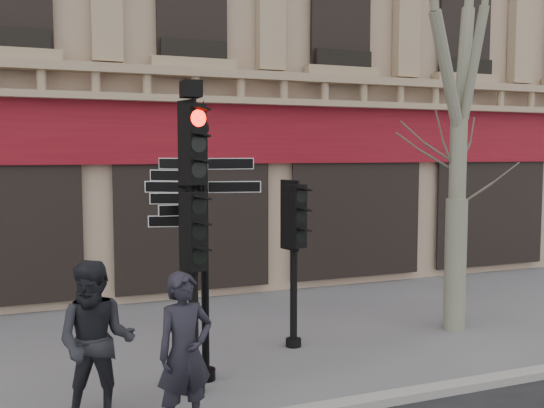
{
  "coord_description": "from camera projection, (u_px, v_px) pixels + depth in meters",
  "views": [
    {
      "loc": [
        -3.13,
        -7.83,
        3.19
      ],
      "look_at": [
        0.14,
        0.6,
        2.42
      ],
      "focal_mm": 40.0,
      "sensor_mm": 36.0,
      "label": 1
    }
  ],
  "objects": [
    {
      "name": "traffic_signal_secondary",
      "position": [
        294.0,
        234.0,
        9.83
      ],
      "size": [
        0.52,
        0.42,
        2.68
      ],
      "rotation": [
        0.0,
        0.0,
        0.25
      ],
      "color": "black",
      "rests_on": "ground"
    },
    {
      "name": "fingerpost",
      "position": [
        204.0,
        194.0,
        8.3
      ],
      "size": [
        2.16,
        2.16,
        3.91
      ],
      "rotation": [
        0.0,
        0.0,
        -0.41
      ],
      "color": "black",
      "rests_on": "ground"
    },
    {
      "name": "pedestrian_b",
      "position": [
        96.0,
        343.0,
        7.09
      ],
      "size": [
        1.12,
        0.99,
        1.94
      ],
      "primitive_type": "imported",
      "rotation": [
        0.0,
        0.0,
        -0.32
      ],
      "color": "black",
      "rests_on": "ground"
    },
    {
      "name": "traffic_signal_main",
      "position": [
        192.0,
        199.0,
        7.84
      ],
      "size": [
        0.52,
        0.42,
        4.1
      ],
      "rotation": [
        0.0,
        0.0,
        0.25
      ],
      "color": "black",
      "rests_on": "ground"
    },
    {
      "name": "ground",
      "position": [
        278.0,
        376.0,
        8.68
      ],
      "size": [
        80.0,
        80.0,
        0.0
      ],
      "primitive_type": "plane",
      "color": "#58585C",
      "rests_on": "ground"
    },
    {
      "name": "pedestrian_a",
      "position": [
        185.0,
        353.0,
        6.86
      ],
      "size": [
        0.75,
        0.57,
        1.85
      ],
      "primitive_type": "imported",
      "rotation": [
        0.0,
        0.0,
        0.2
      ],
      "color": "black",
      "rests_on": "ground"
    }
  ]
}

